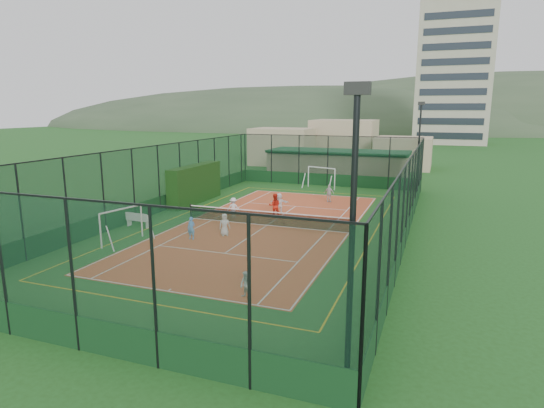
{
  "coord_description": "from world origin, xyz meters",
  "views": [
    {
      "loc": [
        10.49,
        -27.39,
        7.64
      ],
      "look_at": [
        -0.12,
        1.29,
        1.2
      ],
      "focal_mm": 30.0,
      "sensor_mm": 36.0,
      "label": 1
    }
  ],
  "objects_px": {
    "floodlight_ne": "(419,148)",
    "child_near_mid": "(191,228)",
    "child_far_back": "(279,203)",
    "clubhouse": "(338,165)",
    "futsal_goal_far": "(321,178)",
    "child_near_left": "(225,225)",
    "floodlight_se": "(351,253)",
    "apartment_tower": "(453,74)",
    "white_bench": "(138,219)",
    "child_near_right": "(246,285)",
    "futsal_goal_near": "(122,226)",
    "child_far_left": "(233,208)",
    "coach": "(275,206)",
    "child_far_right": "(329,193)"
  },
  "relations": [
    {
      "from": "floodlight_se",
      "to": "apartment_tower",
      "type": "height_order",
      "value": "apartment_tower"
    },
    {
      "from": "child_far_left",
      "to": "futsal_goal_near",
      "type": "bearing_deg",
      "value": 47.58
    },
    {
      "from": "clubhouse",
      "to": "white_bench",
      "type": "distance_m",
      "value": 26.48
    },
    {
      "from": "white_bench",
      "to": "child_near_right",
      "type": "distance_m",
      "value": 13.87
    },
    {
      "from": "apartment_tower",
      "to": "coach",
      "type": "height_order",
      "value": "apartment_tower"
    },
    {
      "from": "floodlight_se",
      "to": "floodlight_ne",
      "type": "bearing_deg",
      "value": 90.0
    },
    {
      "from": "apartment_tower",
      "to": "child_near_mid",
      "type": "bearing_deg",
      "value": -99.87
    },
    {
      "from": "child_far_back",
      "to": "clubhouse",
      "type": "bearing_deg",
      "value": -103.45
    },
    {
      "from": "clubhouse",
      "to": "futsal_goal_near",
      "type": "distance_m",
      "value": 29.25
    },
    {
      "from": "futsal_goal_near",
      "to": "child_near_right",
      "type": "height_order",
      "value": "futsal_goal_near"
    },
    {
      "from": "apartment_tower",
      "to": "child_far_back",
      "type": "height_order",
      "value": "apartment_tower"
    },
    {
      "from": "apartment_tower",
      "to": "child_near_mid",
      "type": "xyz_separation_m",
      "value": [
        -15.07,
        -86.58,
        -14.32
      ]
    },
    {
      "from": "apartment_tower",
      "to": "child_far_right",
      "type": "height_order",
      "value": "apartment_tower"
    },
    {
      "from": "white_bench",
      "to": "child_near_left",
      "type": "height_order",
      "value": "child_near_left"
    },
    {
      "from": "floodlight_se",
      "to": "child_far_right",
      "type": "bearing_deg",
      "value": 104.26
    },
    {
      "from": "floodlight_ne",
      "to": "child_near_mid",
      "type": "distance_m",
      "value": 24.43
    },
    {
      "from": "futsal_goal_near",
      "to": "apartment_tower",
      "type": "bearing_deg",
      "value": 0.28
    },
    {
      "from": "child_far_left",
      "to": "futsal_goal_far",
      "type": "bearing_deg",
      "value": -119.23
    },
    {
      "from": "floodlight_ne",
      "to": "futsal_goal_far",
      "type": "xyz_separation_m",
      "value": [
        -8.79,
        -1.32,
        -3.11
      ]
    },
    {
      "from": "child_far_back",
      "to": "child_near_left",
      "type": "bearing_deg",
      "value": 68.77
    },
    {
      "from": "floodlight_se",
      "to": "clubhouse",
      "type": "height_order",
      "value": "floodlight_se"
    },
    {
      "from": "clubhouse",
      "to": "futsal_goal_far",
      "type": "bearing_deg",
      "value": -91.59
    },
    {
      "from": "child_far_left",
      "to": "child_near_right",
      "type": "bearing_deg",
      "value": 99.22
    },
    {
      "from": "floodlight_ne",
      "to": "clubhouse",
      "type": "distance_m",
      "value": 10.47
    },
    {
      "from": "apartment_tower",
      "to": "child_near_left",
      "type": "relative_size",
      "value": 21.96
    },
    {
      "from": "clubhouse",
      "to": "child_far_left",
      "type": "bearing_deg",
      "value": -98.24
    },
    {
      "from": "child_far_left",
      "to": "coach",
      "type": "xyz_separation_m",
      "value": [
        2.72,
        1.11,
        0.14
      ]
    },
    {
      "from": "futsal_goal_far",
      "to": "child_near_left",
      "type": "bearing_deg",
      "value": -75.24
    },
    {
      "from": "child_near_left",
      "to": "child_near_mid",
      "type": "distance_m",
      "value": 2.05
    },
    {
      "from": "apartment_tower",
      "to": "coach",
      "type": "xyz_separation_m",
      "value": [
        -12.3,
        -79.69,
        -14.13
      ]
    },
    {
      "from": "floodlight_se",
      "to": "white_bench",
      "type": "distance_m",
      "value": 21.44
    },
    {
      "from": "child_near_left",
      "to": "apartment_tower",
      "type": "bearing_deg",
      "value": 39.48
    },
    {
      "from": "floodlight_se",
      "to": "floodlight_ne",
      "type": "relative_size",
      "value": 1.0
    },
    {
      "from": "futsal_goal_near",
      "to": "child_near_left",
      "type": "relative_size",
      "value": 2.23
    },
    {
      "from": "floodlight_ne",
      "to": "white_bench",
      "type": "relative_size",
      "value": 4.63
    },
    {
      "from": "white_bench",
      "to": "child_near_mid",
      "type": "distance_m",
      "value": 4.91
    },
    {
      "from": "futsal_goal_far",
      "to": "child_near_mid",
      "type": "xyz_separation_m",
      "value": [
        -2.88,
        -19.86,
        -0.33
      ]
    },
    {
      "from": "floodlight_ne",
      "to": "futsal_goal_near",
      "type": "distance_m",
      "value": 27.8
    },
    {
      "from": "apartment_tower",
      "to": "child_far_back",
      "type": "relative_size",
      "value": 19.8
    },
    {
      "from": "clubhouse",
      "to": "coach",
      "type": "xyz_separation_m",
      "value": [
        -0.3,
        -19.69,
        -0.7
      ]
    },
    {
      "from": "clubhouse",
      "to": "white_bench",
      "type": "xyz_separation_m",
      "value": [
        -7.8,
        -25.28,
        -1.07
      ]
    },
    {
      "from": "futsal_goal_near",
      "to": "child_far_left",
      "type": "xyz_separation_m",
      "value": [
        3.52,
        7.71,
        -0.24
      ]
    },
    {
      "from": "floodlight_ne",
      "to": "child_far_right",
      "type": "height_order",
      "value": "floodlight_ne"
    },
    {
      "from": "white_bench",
      "to": "child_near_mid",
      "type": "relative_size",
      "value": 1.33
    },
    {
      "from": "child_near_left",
      "to": "child_far_left",
      "type": "distance_m",
      "value": 4.63
    },
    {
      "from": "floodlight_se",
      "to": "futsal_goal_far",
      "type": "distance_m",
      "value": 33.21
    },
    {
      "from": "floodlight_ne",
      "to": "child_near_left",
      "type": "xyz_separation_m",
      "value": [
        -10.16,
        -19.8,
        -3.43
      ]
    },
    {
      "from": "child_near_right",
      "to": "coach",
      "type": "bearing_deg",
      "value": 129.59
    },
    {
      "from": "child_near_left",
      "to": "child_near_mid",
      "type": "bearing_deg",
      "value": -179.0
    },
    {
      "from": "floodlight_ne",
      "to": "child_far_back",
      "type": "height_order",
      "value": "floodlight_ne"
    }
  ]
}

